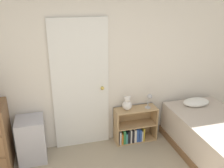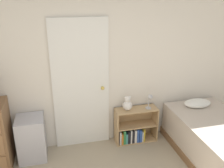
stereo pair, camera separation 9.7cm
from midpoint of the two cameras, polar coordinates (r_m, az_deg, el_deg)
The scene contains 7 objects.
wall_back at distance 3.76m, azimuth -5.27°, elevation 3.97°, with size 10.00×0.06×2.55m.
door_closed at distance 3.77m, azimuth -7.90°, elevation -0.45°, with size 0.85×0.09×2.01m.
storage_bin at distance 3.88m, azimuth -18.62°, elevation -11.93°, with size 0.39×0.40×0.66m.
bookshelf at distance 4.18m, azimuth 4.17°, elevation -10.08°, with size 0.68×0.26×0.58m.
teddy_bear at distance 3.93m, azimuth 2.78°, elevation -4.57°, with size 0.16×0.16×0.24m.
desk_lamp at distance 3.98m, azimuth 7.82°, elevation -3.27°, with size 0.10×0.10×0.25m.
bed at distance 3.99m, azimuth 22.87°, elevation -12.24°, with size 0.99×1.92×0.69m.
Camera 1 is at (-0.67, -1.25, 2.36)m, focal length 40.00 mm.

